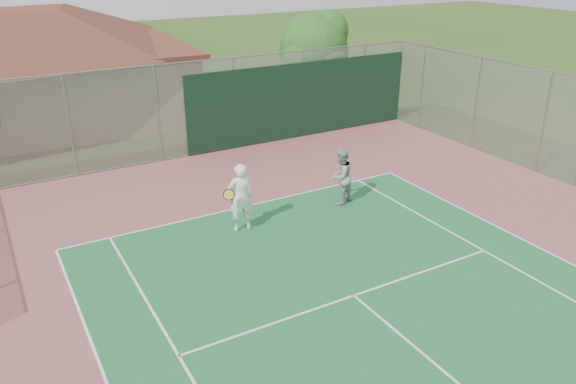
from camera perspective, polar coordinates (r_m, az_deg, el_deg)
The scene contains 6 objects.
back_fence at distance 21.65m, azimuth -5.13°, elevation 8.71°, with size 20.08×0.11×3.53m.
side_fence_right at distance 22.71m, azimuth 18.59°, elevation 8.50°, with size 0.08×9.00×3.50m.
clubhouse at distance 26.86m, azimuth -24.33°, elevation 12.47°, with size 13.91×9.68×5.81m.
tree at distance 24.96m, azimuth 2.82°, elevation 14.28°, with size 3.46×3.28×4.82m.
player_white_front at distance 15.24m, azimuth -4.83°, elevation -0.61°, with size 1.05×0.74×1.93m.
player_grey_back at distance 16.91m, azimuth 5.36°, elevation 1.53°, with size 1.03×0.92×1.74m.
Camera 1 is at (-6.53, -2.09, 7.19)m, focal length 35.00 mm.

